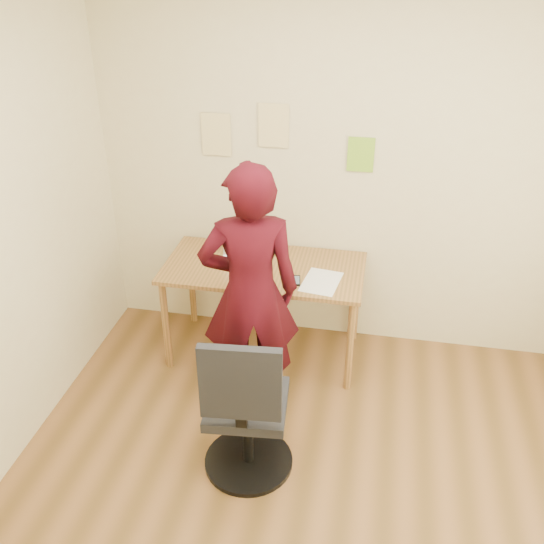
% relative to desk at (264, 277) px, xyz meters
% --- Properties ---
extents(room, '(3.58, 3.58, 2.78)m').
position_rel_desk_xyz_m(room, '(0.49, -1.38, 0.70)').
color(room, brown).
rests_on(room, ground).
extents(desk, '(1.40, 0.70, 0.74)m').
position_rel_desk_xyz_m(desk, '(0.00, 0.00, 0.00)').
color(desk, olive).
rests_on(desk, ground).
extents(laptop, '(0.34, 0.31, 0.22)m').
position_rel_desk_xyz_m(laptop, '(-0.16, 0.07, 0.14)').
color(laptop, '#BBBCC3').
rests_on(laptop, desk).
extents(paper_sheet, '(0.28, 0.36, 0.00)m').
position_rel_desk_xyz_m(paper_sheet, '(0.42, -0.14, 0.09)').
color(paper_sheet, white).
rests_on(paper_sheet, desk).
extents(phone, '(0.09, 0.14, 0.01)m').
position_rel_desk_xyz_m(phone, '(0.25, -0.16, 0.09)').
color(phone, black).
rests_on(phone, desk).
extents(wall_note_left, '(0.21, 0.00, 0.30)m').
position_rel_desk_xyz_m(wall_note_left, '(-0.41, 0.36, 0.90)').
color(wall_note_left, '#E9D28B').
rests_on(wall_note_left, room).
extents(wall_note_mid, '(0.21, 0.00, 0.30)m').
position_rel_desk_xyz_m(wall_note_mid, '(-0.00, 0.36, 0.98)').
color(wall_note_mid, '#E9D28B').
rests_on(wall_note_mid, room).
extents(wall_note_right, '(0.18, 0.00, 0.24)m').
position_rel_desk_xyz_m(wall_note_right, '(0.60, 0.36, 0.82)').
color(wall_note_right, '#84C02B').
rests_on(wall_note_right, room).
extents(office_chair, '(0.53, 0.53, 1.02)m').
position_rel_desk_xyz_m(office_chair, '(0.13, -1.17, -0.22)').
color(office_chair, black).
rests_on(office_chair, ground).
extents(person, '(0.71, 0.56, 1.70)m').
position_rel_desk_xyz_m(person, '(0.02, -0.54, 0.20)').
color(person, '#35070E').
rests_on(person, ground).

